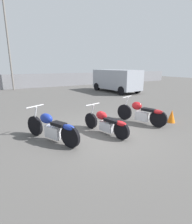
# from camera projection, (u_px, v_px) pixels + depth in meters

# --- Properties ---
(ground_plane) EXTENTS (60.00, 60.00, 0.00)m
(ground_plane) POSITION_uv_depth(u_px,v_px,m) (104.00, 133.00, 6.05)
(ground_plane) COLOR #514F4C
(fence_back) EXTENTS (40.00, 0.04, 1.46)m
(fence_back) POSITION_uv_depth(u_px,v_px,m) (29.00, 81.00, 18.05)
(fence_back) COLOR gray
(fence_back) RESTS_ON ground_plane
(light_pole_left) EXTENTS (0.70, 0.35, 8.72)m
(light_pole_left) POSITION_uv_depth(u_px,v_px,m) (7.00, 33.00, 15.58)
(light_pole_left) COLOR slate
(light_pole_left) RESTS_ON ground_plane
(motorcycle_slot_0) EXTENTS (1.13, 2.08, 1.03)m
(motorcycle_slot_0) POSITION_uv_depth(u_px,v_px,m) (52.00, 128.00, 5.33)
(motorcycle_slot_0) COLOR black
(motorcycle_slot_0) RESTS_ON ground_plane
(motorcycle_slot_1) EXTENTS (0.78, 1.98, 0.95)m
(motorcycle_slot_1) POSITION_uv_depth(u_px,v_px,m) (106.00, 123.00, 5.94)
(motorcycle_slot_1) COLOR black
(motorcycle_slot_1) RESTS_ON ground_plane
(motorcycle_slot_2) EXTENTS (0.92, 2.08, 1.03)m
(motorcycle_slot_2) POSITION_uv_depth(u_px,v_px,m) (141.00, 113.00, 7.03)
(motorcycle_slot_2) COLOR black
(motorcycle_slot_2) RESTS_ON ground_plane
(parked_van) EXTENTS (2.37, 4.74, 1.92)m
(parked_van) POSITION_uv_depth(u_px,v_px,m) (116.00, 80.00, 15.47)
(parked_van) COLOR #999EA8
(parked_van) RESTS_ON ground_plane
(traffic_cone_near) EXTENTS (0.32, 0.32, 0.53)m
(traffic_cone_near) POSITION_uv_depth(u_px,v_px,m) (172.00, 116.00, 7.18)
(traffic_cone_near) COLOR orange
(traffic_cone_near) RESTS_ON ground_plane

